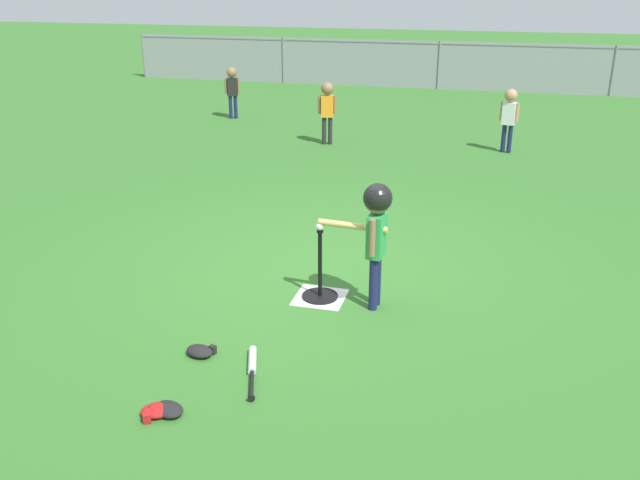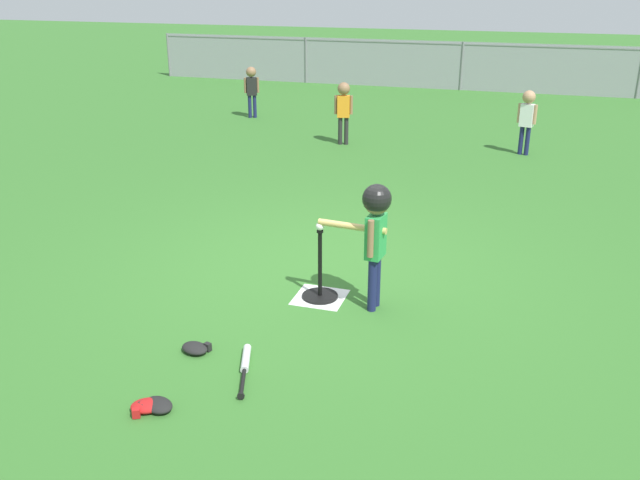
# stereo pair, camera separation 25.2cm
# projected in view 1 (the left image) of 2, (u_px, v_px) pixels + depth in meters

# --- Properties ---
(ground_plane) EXTENTS (60.00, 60.00, 0.00)m
(ground_plane) POSITION_uv_depth(u_px,v_px,m) (320.00, 269.00, 6.62)
(ground_plane) COLOR #336B28
(home_plate) EXTENTS (0.44, 0.44, 0.01)m
(home_plate) POSITION_uv_depth(u_px,v_px,m) (320.00, 297.00, 6.04)
(home_plate) COLOR white
(home_plate) RESTS_ON ground_plane
(batting_tee) EXTENTS (0.32, 0.32, 0.64)m
(batting_tee) POSITION_uv_depth(u_px,v_px,m) (320.00, 287.00, 6.01)
(batting_tee) COLOR black
(batting_tee) RESTS_ON ground_plane
(baseball_on_tee) EXTENTS (0.07, 0.07, 0.07)m
(baseball_on_tee) POSITION_uv_depth(u_px,v_px,m) (320.00, 226.00, 5.80)
(baseball_on_tee) COLOR white
(baseball_on_tee) RESTS_ON batting_tee
(batter_child) EXTENTS (0.63, 0.32, 1.11)m
(batter_child) POSITION_uv_depth(u_px,v_px,m) (376.00, 221.00, 5.60)
(batter_child) COLOR #191E4C
(batter_child) RESTS_ON ground_plane
(fielder_deep_left) EXTENTS (0.29, 0.20, 1.01)m
(fielder_deep_left) POSITION_uv_depth(u_px,v_px,m) (509.00, 112.00, 10.69)
(fielder_deep_left) COLOR #191E4C
(fielder_deep_left) RESTS_ON ground_plane
(fielder_deep_center) EXTENTS (0.27, 0.20, 0.99)m
(fielder_deep_center) POSITION_uv_depth(u_px,v_px,m) (232.00, 86.00, 13.24)
(fielder_deep_center) COLOR #191E4C
(fielder_deep_center) RESTS_ON ground_plane
(fielder_near_right) EXTENTS (0.30, 0.20, 1.03)m
(fielder_near_right) POSITION_uv_depth(u_px,v_px,m) (327.00, 105.00, 11.20)
(fielder_near_right) COLOR #262626
(fielder_near_right) RESTS_ON ground_plane
(spare_bat_silver) EXTENTS (0.27, 0.63, 0.06)m
(spare_bat_silver) POSITION_uv_depth(u_px,v_px,m) (252.00, 365.00, 4.95)
(spare_bat_silver) COLOR silver
(spare_bat_silver) RESTS_ON ground_plane
(glove_by_plate) EXTENTS (0.26, 0.23, 0.07)m
(glove_by_plate) POSITION_uv_depth(u_px,v_px,m) (168.00, 409.00, 4.44)
(glove_by_plate) COLOR black
(glove_by_plate) RESTS_ON ground_plane
(glove_near_bats) EXTENTS (0.26, 0.22, 0.07)m
(glove_near_bats) POSITION_uv_depth(u_px,v_px,m) (200.00, 351.00, 5.12)
(glove_near_bats) COLOR black
(glove_near_bats) RESTS_ON ground_plane
(glove_tossed_aside) EXTENTS (0.27, 0.24, 0.07)m
(glove_tossed_aside) POSITION_uv_depth(u_px,v_px,m) (157.00, 411.00, 4.42)
(glove_tossed_aside) COLOR #B21919
(glove_tossed_aside) RESTS_ON ground_plane
(outfield_fence) EXTENTS (16.06, 0.06, 1.15)m
(outfield_fence) POSITION_uv_depth(u_px,v_px,m) (439.00, 64.00, 16.62)
(outfield_fence) COLOR slate
(outfield_fence) RESTS_ON ground_plane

